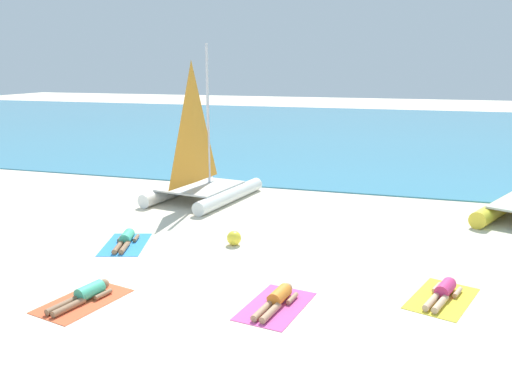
{
  "coord_description": "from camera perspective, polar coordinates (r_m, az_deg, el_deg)",
  "views": [
    {
      "loc": [
        4.45,
        -9.77,
        4.82
      ],
      "look_at": [
        0.0,
        4.55,
        1.2
      ],
      "focal_mm": 37.17,
      "sensor_mm": 36.0,
      "label": 1
    }
  ],
  "objects": [
    {
      "name": "ground_plane",
      "position": [
        20.83,
        4.46,
        0.15
      ],
      "size": [
        120.0,
        120.0,
        0.0
      ],
      "primitive_type": "plane",
      "color": "beige"
    },
    {
      "name": "towel_center_right",
      "position": [
        11.09,
        2.12,
        -12.17
      ],
      "size": [
        1.38,
        2.05,
        0.01
      ],
      "primitive_type": "cube",
      "rotation": [
        0.0,
        0.0,
        -0.15
      ],
      "color": "#D84C99",
      "rests_on": "ground"
    },
    {
      "name": "sailboat_white",
      "position": [
        19.33,
        -5.89,
        1.58
      ],
      "size": [
        3.37,
        4.63,
        5.54
      ],
      "rotation": [
        0.0,
        0.0,
        -0.16
      ],
      "color": "white",
      "rests_on": "ground"
    },
    {
      "name": "towel_center_left",
      "position": [
        11.85,
        -18.11,
        -11.11
      ],
      "size": [
        1.49,
        2.1,
        0.01
      ],
      "primitive_type": "cube",
      "rotation": [
        0.0,
        0.0,
        -0.22
      ],
      "color": "#EA5933",
      "rests_on": "ground"
    },
    {
      "name": "beach_ball",
      "position": [
        14.55,
        -2.38,
        -4.97
      ],
      "size": [
        0.4,
        0.4,
        0.4
      ],
      "primitive_type": "sphere",
      "color": "yellow",
      "rests_on": "ground"
    },
    {
      "name": "ocean_water",
      "position": [
        40.41,
        10.9,
        6.52
      ],
      "size": [
        120.0,
        40.0,
        0.05
      ],
      "primitive_type": "cube",
      "color": "teal",
      "rests_on": "ground"
    },
    {
      "name": "sunbather_center_left",
      "position": [
        11.84,
        -17.91,
        -10.45
      ],
      "size": [
        0.73,
        1.56,
        0.3
      ],
      "rotation": [
        0.0,
        0.0,
        -0.22
      ],
      "color": "#3FB28C",
      "rests_on": "towel_center_left"
    },
    {
      "name": "sunbather_leftmost",
      "position": [
        15.07,
        -13.84,
        -4.96
      ],
      "size": [
        0.83,
        1.54,
        0.3
      ],
      "rotation": [
        0.0,
        0.0,
        0.3
      ],
      "color": "#3FB28C",
      "rests_on": "towel_leftmost"
    },
    {
      "name": "towel_rightmost",
      "position": [
        12.07,
        19.38,
        -10.75
      ],
      "size": [
        1.63,
        2.15,
        0.01
      ],
      "primitive_type": "cube",
      "rotation": [
        0.0,
        0.0,
        -0.31
      ],
      "color": "yellow",
      "rests_on": "ground"
    },
    {
      "name": "sunbather_rightmost",
      "position": [
        12.08,
        19.51,
        -10.09
      ],
      "size": [
        0.85,
        1.54,
        0.3
      ],
      "rotation": [
        0.0,
        0.0,
        -0.31
      ],
      "color": "#D83372",
      "rests_on": "towel_rightmost"
    },
    {
      "name": "towel_leftmost",
      "position": [
        15.05,
        -13.87,
        -5.5
      ],
      "size": [
        1.61,
        2.14,
        0.01
      ],
      "primitive_type": "cube",
      "rotation": [
        0.0,
        0.0,
        0.3
      ],
      "color": "#338CD8",
      "rests_on": "ground"
    },
    {
      "name": "sunbather_center_right",
      "position": [
        11.09,
        2.27,
        -11.45
      ],
      "size": [
        0.64,
        1.57,
        0.3
      ],
      "rotation": [
        0.0,
        0.0,
        -0.15
      ],
      "color": "orange",
      "rests_on": "towel_center_right"
    }
  ]
}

